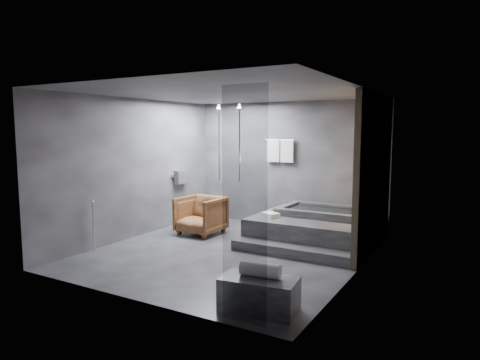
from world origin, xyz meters
The scene contains 7 objects.
room centered at (0.40, 0.24, 1.73)m, with size 5.00×5.04×2.82m.
tub_deck centered at (1.05, 1.45, 0.25)m, with size 2.20×2.00×0.50m, color #2E2E30.
tub_step centered at (1.05, 0.27, 0.09)m, with size 2.20×0.36×0.18m, color #2E2E30.
concrete_bench centered at (1.60, -1.99, 0.21)m, with size 0.91×0.50×0.41m, color #363639.
driftwood_chair centered at (-1.23, 0.83, 0.40)m, with size 0.85×0.87×0.79m, color #422210.
rolled_towel centered at (1.60, -1.96, 0.50)m, with size 0.18×0.18×0.50m, color white.
deck_towel centered at (0.33, 0.93, 0.54)m, with size 0.32×0.23×0.09m, color white.
Camera 1 is at (3.86, -6.40, 2.17)m, focal length 32.00 mm.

